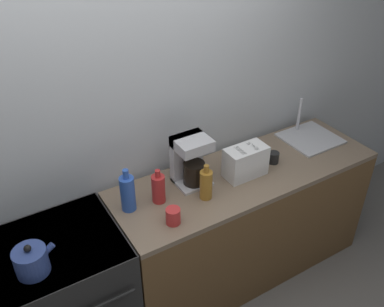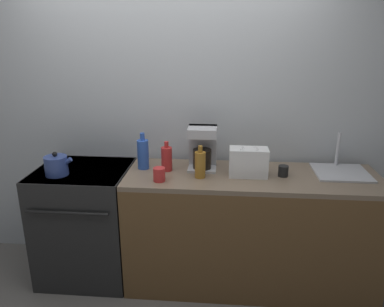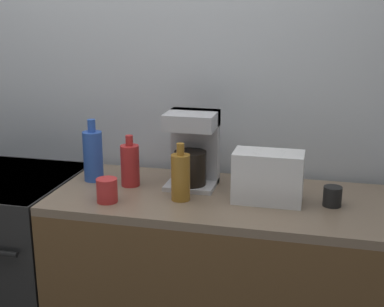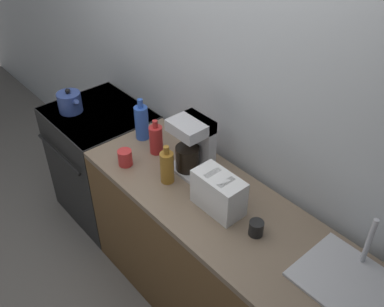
{
  "view_description": "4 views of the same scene",
  "coord_description": "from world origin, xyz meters",
  "px_view_note": "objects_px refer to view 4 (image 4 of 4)",
  "views": [
    {
      "loc": [
        -0.87,
        -1.5,
        2.63
      ],
      "look_at": [
        0.29,
        0.41,
        1.15
      ],
      "focal_mm": 40.0,
      "sensor_mm": 36.0,
      "label": 1
    },
    {
      "loc": [
        0.45,
        -2.32,
        1.95
      ],
      "look_at": [
        0.22,
        0.36,
        1.07
      ],
      "focal_mm": 35.0,
      "sensor_mm": 36.0,
      "label": 2
    },
    {
      "loc": [
        0.83,
        -1.78,
        1.72
      ],
      "look_at": [
        0.31,
        0.33,
        1.1
      ],
      "focal_mm": 50.0,
      "sensor_mm": 36.0,
      "label": 3
    },
    {
      "loc": [
        1.8,
        -0.9,
        2.52
      ],
      "look_at": [
        0.4,
        0.32,
        1.14
      ],
      "focal_mm": 40.0,
      "sensor_mm": 36.0,
      "label": 4
    }
  ],
  "objects_px": {
    "stove": "(105,162)",
    "kettle": "(70,102)",
    "cup_black": "(256,228)",
    "cup_red": "(125,158)",
    "toaster": "(219,193)",
    "bottle_red": "(156,139)",
    "coffee_maker": "(193,144)",
    "bottle_amber": "(167,167)",
    "bottle_blue": "(142,122)"
  },
  "relations": [
    {
      "from": "bottle_red",
      "to": "coffee_maker",
      "type": "bearing_deg",
      "value": 14.87
    },
    {
      "from": "cup_black",
      "to": "cup_red",
      "type": "relative_size",
      "value": 0.81
    },
    {
      "from": "cup_red",
      "to": "coffee_maker",
      "type": "bearing_deg",
      "value": 45.03
    },
    {
      "from": "toaster",
      "to": "cup_black",
      "type": "bearing_deg",
      "value": 2.69
    },
    {
      "from": "kettle",
      "to": "bottle_red",
      "type": "xyz_separation_m",
      "value": [
        0.8,
        0.16,
        0.02
      ]
    },
    {
      "from": "bottle_red",
      "to": "cup_red",
      "type": "bearing_deg",
      "value": -95.27
    },
    {
      "from": "coffee_maker",
      "to": "bottle_blue",
      "type": "distance_m",
      "value": 0.46
    },
    {
      "from": "stove",
      "to": "cup_red",
      "type": "bearing_deg",
      "value": -15.92
    },
    {
      "from": "stove",
      "to": "coffee_maker",
      "type": "relative_size",
      "value": 2.76
    },
    {
      "from": "kettle",
      "to": "cup_red",
      "type": "bearing_deg",
      "value": -3.97
    },
    {
      "from": "stove",
      "to": "cup_black",
      "type": "xyz_separation_m",
      "value": [
        1.54,
        -0.01,
        0.49
      ]
    },
    {
      "from": "coffee_maker",
      "to": "bottle_amber",
      "type": "height_order",
      "value": "coffee_maker"
    },
    {
      "from": "stove",
      "to": "bottle_blue",
      "type": "height_order",
      "value": "bottle_blue"
    },
    {
      "from": "kettle",
      "to": "bottle_blue",
      "type": "bearing_deg",
      "value": 17.39
    },
    {
      "from": "stove",
      "to": "coffee_maker",
      "type": "height_order",
      "value": "coffee_maker"
    },
    {
      "from": "kettle",
      "to": "cup_black",
      "type": "bearing_deg",
      "value": 4.04
    },
    {
      "from": "bottle_red",
      "to": "cup_red",
      "type": "relative_size",
      "value": 2.31
    },
    {
      "from": "cup_red",
      "to": "bottle_amber",
      "type": "bearing_deg",
      "value": 18.68
    },
    {
      "from": "coffee_maker",
      "to": "bottle_blue",
      "type": "bearing_deg",
      "value": -174.6
    },
    {
      "from": "cup_black",
      "to": "toaster",
      "type": "bearing_deg",
      "value": -177.31
    },
    {
      "from": "kettle",
      "to": "bottle_amber",
      "type": "bearing_deg",
      "value": 2.25
    },
    {
      "from": "toaster",
      "to": "bottle_amber",
      "type": "distance_m",
      "value": 0.36
    },
    {
      "from": "stove",
      "to": "kettle",
      "type": "height_order",
      "value": "kettle"
    },
    {
      "from": "toaster",
      "to": "cup_black",
      "type": "xyz_separation_m",
      "value": [
        0.26,
        0.01,
        -0.07
      ]
    },
    {
      "from": "toaster",
      "to": "cup_red",
      "type": "bearing_deg",
      "value": -165.83
    },
    {
      "from": "kettle",
      "to": "cup_red",
      "type": "distance_m",
      "value": 0.78
    },
    {
      "from": "stove",
      "to": "bottle_amber",
      "type": "height_order",
      "value": "bottle_amber"
    },
    {
      "from": "stove",
      "to": "bottle_blue",
      "type": "bearing_deg",
      "value": 7.55
    },
    {
      "from": "toaster",
      "to": "coffee_maker",
      "type": "bearing_deg",
      "value": 159.53
    },
    {
      "from": "kettle",
      "to": "bottle_amber",
      "type": "xyz_separation_m",
      "value": [
        1.07,
        0.04,
        0.03
      ]
    },
    {
      "from": "kettle",
      "to": "bottle_blue",
      "type": "relative_size",
      "value": 0.74
    },
    {
      "from": "coffee_maker",
      "to": "kettle",
      "type": "bearing_deg",
      "value": -167.6
    },
    {
      "from": "bottle_blue",
      "to": "bottle_amber",
      "type": "relative_size",
      "value": 1.18
    },
    {
      "from": "kettle",
      "to": "toaster",
      "type": "relative_size",
      "value": 0.75
    },
    {
      "from": "stove",
      "to": "bottle_blue",
      "type": "relative_size",
      "value": 3.24
    },
    {
      "from": "stove",
      "to": "coffee_maker",
      "type": "xyz_separation_m",
      "value": [
        0.93,
        0.11,
        0.62
      ]
    },
    {
      "from": "bottle_red",
      "to": "cup_black",
      "type": "distance_m",
      "value": 0.88
    },
    {
      "from": "bottle_blue",
      "to": "cup_black",
      "type": "xyz_separation_m",
      "value": [
        1.06,
        -0.07,
        -0.08
      ]
    },
    {
      "from": "bottle_blue",
      "to": "kettle",
      "type": "bearing_deg",
      "value": -162.61
    },
    {
      "from": "stove",
      "to": "toaster",
      "type": "distance_m",
      "value": 1.4
    },
    {
      "from": "coffee_maker",
      "to": "cup_black",
      "type": "xyz_separation_m",
      "value": [
        0.61,
        -0.12,
        -0.13
      ]
    },
    {
      "from": "coffee_maker",
      "to": "bottle_red",
      "type": "height_order",
      "value": "coffee_maker"
    },
    {
      "from": "kettle",
      "to": "bottle_amber",
      "type": "height_order",
      "value": "bottle_amber"
    },
    {
      "from": "bottle_red",
      "to": "cup_black",
      "type": "relative_size",
      "value": 2.86
    },
    {
      "from": "kettle",
      "to": "cup_black",
      "type": "relative_size",
      "value": 2.63
    },
    {
      "from": "stove",
      "to": "bottle_red",
      "type": "bearing_deg",
      "value": 2.99
    },
    {
      "from": "bottle_amber",
      "to": "cup_red",
      "type": "relative_size",
      "value": 2.42
    },
    {
      "from": "stove",
      "to": "bottle_amber",
      "type": "bearing_deg",
      "value": -5.37
    },
    {
      "from": "bottle_amber",
      "to": "kettle",
      "type": "bearing_deg",
      "value": -177.75
    },
    {
      "from": "stove",
      "to": "toaster",
      "type": "xyz_separation_m",
      "value": [
        1.28,
        -0.02,
        0.56
      ]
    }
  ]
}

